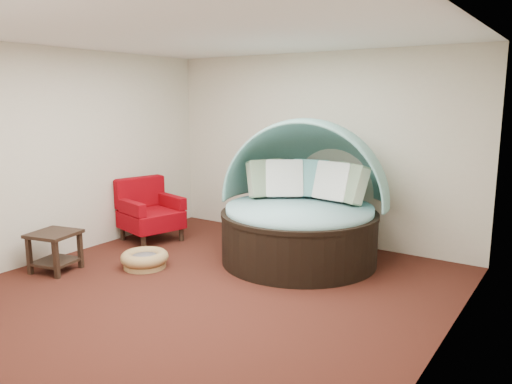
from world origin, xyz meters
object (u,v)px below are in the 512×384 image
Objects in this scene: red_armchair at (149,212)px; side_table at (55,246)px; canopy_daybed at (302,195)px; pet_basket at (145,259)px.

red_armchair is 1.56× the size of side_table.
pet_basket is at bearing -149.03° from canopy_daybed.
canopy_daybed reaches higher than side_table.
side_table reaches higher than pet_basket.
side_table is at bearing -150.11° from canopy_daybed.
red_armchair is at bearing 132.83° from pet_basket.
red_armchair is (-2.37, -0.49, -0.44)m from canopy_daybed.
red_armchair is at bearing 92.01° from side_table.
pet_basket is 1.11m from side_table.
canopy_daybed is 2.46m from red_armchair.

